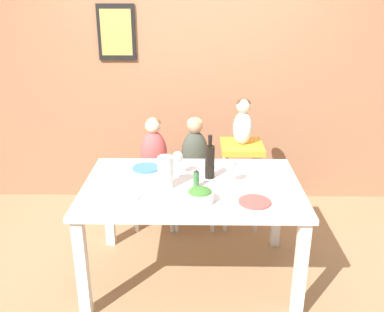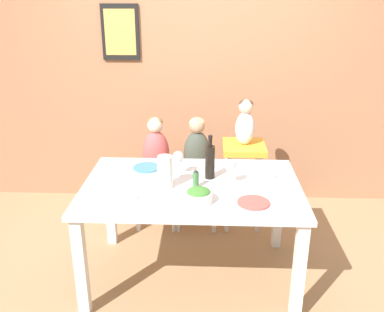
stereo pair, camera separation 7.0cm
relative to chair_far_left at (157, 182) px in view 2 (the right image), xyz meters
The scene contains 19 objects.
ground_plane 0.92m from the chair_far_left, 66.32° to the right, with size 14.00×14.00×0.00m, color #9E7A56.
wall_back 1.17m from the chair_far_left, 60.16° to the left, with size 10.00×0.09×2.70m.
dining_table 0.87m from the chair_far_left, 66.32° to the right, with size 1.47×0.96×0.73m.
chair_far_left is the anchor object (origin of this frame).
chair_far_center 0.35m from the chair_far_left, ahead, with size 0.41×0.44×0.47m.
chair_right_highchair 0.77m from the chair_far_left, ahead, with size 0.35×0.37×0.76m.
person_child_left 0.32m from the chair_far_left, 90.00° to the left, with size 0.23×0.19×0.52m.
person_child_center 0.47m from the chair_far_left, ahead, with size 0.23×0.19×0.52m.
person_baby_right 0.93m from the chair_far_left, ahead, with size 0.16×0.13×0.39m.
wine_bottle 0.92m from the chair_far_left, 54.65° to the right, with size 0.07×0.07×0.31m.
paper_towel_roll 0.94m from the chair_far_left, 78.71° to the right, with size 0.10×0.10×0.22m.
wine_glass_near 1.06m from the chair_far_left, 51.48° to the right, with size 0.08×0.08×0.18m.
wine_glass_far 0.80m from the chair_far_left, 68.82° to the right, with size 0.08×0.08×0.18m.
salad_bowl_large 1.15m from the chair_far_left, 69.11° to the right, with size 0.18×0.18×0.09m.
dinner_plate_front_left 1.03m from the chair_far_left, 95.54° to the right, with size 0.20×0.20×0.01m.
dinner_plate_back_left 0.60m from the chair_far_left, 91.08° to the right, with size 0.20×0.20×0.01m.
dinner_plate_back_right 1.07m from the chair_far_left, 34.55° to the right, with size 0.20×0.20×0.01m.
dinner_plate_front_right 1.30m from the chair_far_left, 54.62° to the right, with size 0.20×0.20×0.01m.
condiment_bottle_hot_sauce 0.97m from the chair_far_left, 65.58° to the right, with size 0.04×0.04×0.13m.
Camera 2 is at (0.11, -2.63, 1.96)m, focal length 40.00 mm.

